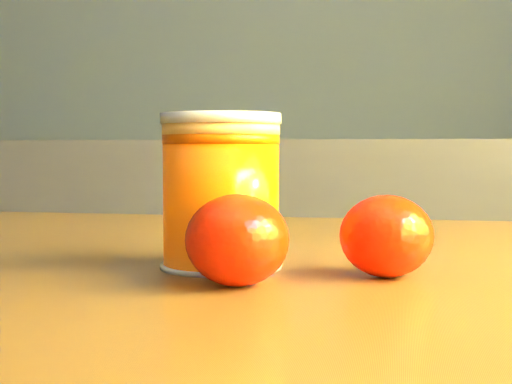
# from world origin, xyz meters

# --- Properties ---
(juice_glass) EXTENTS (0.08, 0.08, 0.10)m
(juice_glass) POSITION_xyz_m (0.87, 0.33, 0.85)
(juice_glass) COLOR #F25604
(juice_glass) RESTS_ON table
(orange_front) EXTENTS (0.08, 0.08, 0.06)m
(orange_front) POSITION_xyz_m (0.89, 0.26, 0.83)
(orange_front) COLOR #FF2105
(orange_front) RESTS_ON table
(orange_back) EXTENTS (0.07, 0.07, 0.05)m
(orange_back) POSITION_xyz_m (0.98, 0.31, 0.83)
(orange_back) COLOR #FF2105
(orange_back) RESTS_ON table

